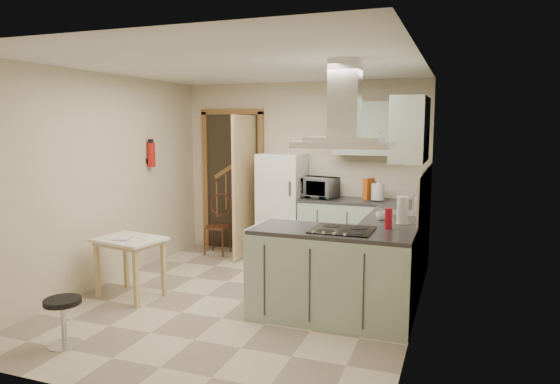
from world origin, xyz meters
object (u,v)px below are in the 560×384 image
at_px(stool, 64,322).
at_px(fridge, 282,206).
at_px(peninsula, 332,275).
at_px(bentwood_chair, 217,227).
at_px(extractor_hood, 344,145).
at_px(microwave, 318,187).
at_px(drop_leaf_table, 131,268).

bearing_deg(stool, fridge, 76.43).
height_order(peninsula, bentwood_chair, peninsula).
distance_m(extractor_hood, microwave, 2.25).
distance_m(peninsula, bentwood_chair, 2.88).
bearing_deg(bentwood_chair, drop_leaf_table, -94.27).
distance_m(fridge, microwave, 0.59).
bearing_deg(fridge, extractor_hood, -56.21).
xyz_separation_m(fridge, peninsula, (1.22, -1.98, -0.30)).
relative_size(bentwood_chair, microwave, 1.58).
xyz_separation_m(peninsula, drop_leaf_table, (-2.25, -0.13, -0.12)).
bearing_deg(extractor_hood, peninsula, 180.00).
distance_m(peninsula, extractor_hood, 1.27).
bearing_deg(extractor_hood, microwave, 112.05).
bearing_deg(fridge, peninsula, -58.26).
bearing_deg(drop_leaf_table, stool, -69.86).
distance_m(peninsula, microwave, 2.20).
bearing_deg(peninsula, microwave, 109.54).
xyz_separation_m(extractor_hood, stool, (-2.13, -1.37, -1.51)).
xyz_separation_m(fridge, microwave, (0.52, 0.01, 0.29)).
xyz_separation_m(bentwood_chair, stool, (0.17, -3.22, -0.19)).
xyz_separation_m(peninsula, stool, (-2.03, -1.37, -0.24)).
distance_m(fridge, bentwood_chair, 1.04).
relative_size(fridge, peninsula, 0.97).
bearing_deg(stool, extractor_hood, 32.65).
relative_size(stool, microwave, 0.83).
distance_m(extractor_hood, bentwood_chair, 3.24).
xyz_separation_m(fridge, bentwood_chair, (-0.97, -0.12, -0.35)).
height_order(fridge, drop_leaf_table, fridge).
bearing_deg(microwave, peninsula, -57.32).
bearing_deg(bentwood_chair, microwave, 2.41).
bearing_deg(microwave, drop_leaf_table, -112.90).
distance_m(fridge, stool, 3.48).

